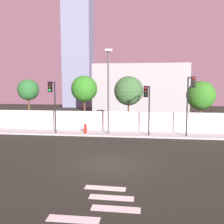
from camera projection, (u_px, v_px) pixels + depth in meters
name	position (u px, v px, depth m)	size (l,w,h in m)	color
ground_plane	(109.00, 164.00, 13.72)	(80.00, 80.00, 0.00)	black
sidewalk	(121.00, 134.00, 21.80)	(36.00, 2.40, 0.15)	#ACACAC
perimeter_wall	(122.00, 121.00, 22.96)	(36.00, 0.18, 1.80)	silver
crosswalk_marking	(102.00, 202.00, 9.21)	(3.14, 3.03, 0.01)	silver
traffic_light_left	(190.00, 94.00, 19.41)	(0.41, 1.47, 5.00)	black
traffic_light_center	(52.00, 96.00, 21.06)	(0.36, 1.06, 4.61)	black
traffic_light_right	(147.00, 99.00, 19.72)	(0.57, 1.70, 4.26)	black
street_lamp_curbside	(108.00, 86.00, 20.77)	(0.66, 1.92, 7.23)	#4C4C51
fire_hydrant	(85.00, 128.00, 21.65)	(0.44, 0.26, 0.85)	red
roadside_tree_leftmost	(28.00, 90.00, 24.63)	(2.16, 2.16, 5.06)	brown
roadside_tree_midleft	(84.00, 89.00, 23.90)	(2.60, 2.60, 5.40)	brown
roadside_tree_midright	(129.00, 91.00, 23.38)	(2.84, 2.84, 5.33)	brown
roadside_tree_rightmost	(201.00, 95.00, 22.60)	(2.68, 2.68, 4.84)	brown
low_building_distant	(140.00, 90.00, 36.28)	(13.57, 6.00, 7.47)	#9A9A9A
tower_on_skyline	(78.00, 45.00, 48.68)	(5.54, 5.00, 24.89)	slate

